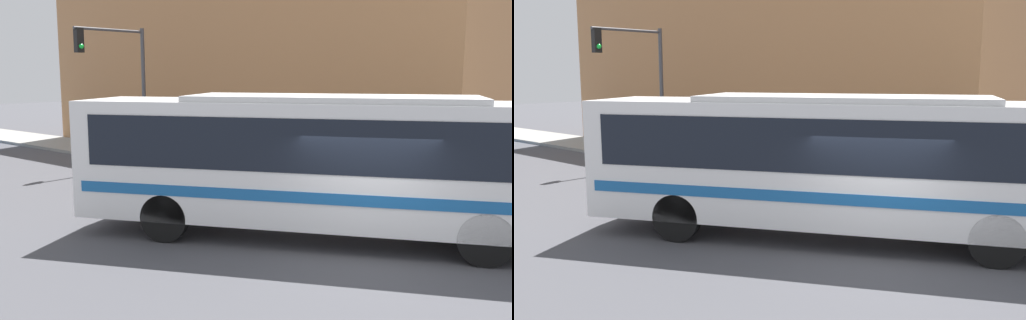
# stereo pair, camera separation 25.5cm
# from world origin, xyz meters

# --- Properties ---
(ground_plane) EXTENTS (120.00, 120.00, 0.00)m
(ground_plane) POSITION_xyz_m (0.00, 0.00, 0.00)
(ground_plane) COLOR #47474C
(sidewalk) EXTENTS (3.08, 70.00, 0.14)m
(sidewalk) POSITION_xyz_m (6.04, 20.00, 0.07)
(sidewalk) COLOR gray
(sidewalk) RESTS_ON ground_plane
(building_facade) EXTENTS (6.00, 22.41, 10.33)m
(building_facade) POSITION_xyz_m (10.58, 12.20, 5.17)
(building_facade) COLOR #B27A4C
(building_facade) RESTS_ON ground_plane
(city_bus) EXTENTS (7.16, 11.47, 3.27)m
(city_bus) POSITION_xyz_m (0.57, 1.36, 1.90)
(city_bus) COLOR white
(city_bus) RESTS_ON ground_plane
(fire_hydrant) EXTENTS (0.28, 0.38, 0.74)m
(fire_hydrant) POSITION_xyz_m (5.10, 3.21, 0.50)
(fire_hydrant) COLOR red
(fire_hydrant) RESTS_ON sidewalk
(traffic_light_pole) EXTENTS (3.28, 0.35, 5.40)m
(traffic_light_pole) POSITION_xyz_m (4.14, 13.43, 3.84)
(traffic_light_pole) COLOR #47474C
(traffic_light_pole) RESTS_ON sidewalk
(parking_meter) EXTENTS (0.14, 0.14, 1.25)m
(parking_meter) POSITION_xyz_m (5.10, 10.08, 0.99)
(parking_meter) COLOR #47474C
(parking_meter) RESTS_ON sidewalk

